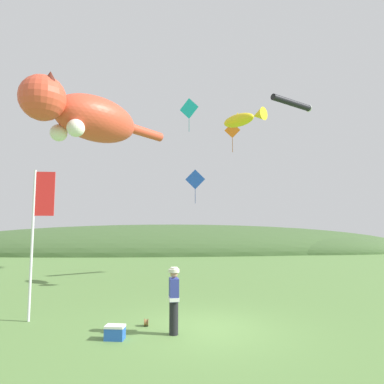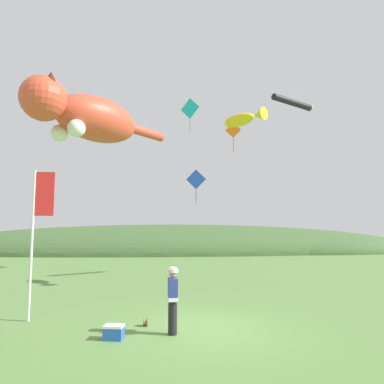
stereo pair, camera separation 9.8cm
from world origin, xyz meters
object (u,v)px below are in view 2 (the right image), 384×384
at_px(kite_fish_windsock, 243,119).
at_px(kite_diamond_blue, 196,180).
at_px(kite_spool, 145,322).
at_px(kite_giant_cat, 87,117).
at_px(festival_attendant, 173,298).
at_px(picnic_cooler, 114,332).
at_px(festival_banner_pole, 38,221).
at_px(kite_diamond_teal, 190,109).
at_px(kite_diamond_orange, 233,131).
at_px(kite_tube_streamer, 293,103).

relative_size(kite_fish_windsock, kite_diamond_blue, 1.02).
relative_size(kite_spool, kite_giant_cat, 0.03).
height_order(festival_attendant, kite_giant_cat, kite_giant_cat).
relative_size(picnic_cooler, festival_banner_pole, 0.12).
relative_size(kite_spool, kite_fish_windsock, 0.10).
height_order(kite_giant_cat, kite_diamond_blue, kite_giant_cat).
bearing_deg(kite_diamond_teal, festival_banner_pole, -116.34).
bearing_deg(picnic_cooler, kite_giant_cat, 107.86).
height_order(kite_spool, kite_diamond_orange, kite_diamond_orange).
bearing_deg(kite_spool, festival_attendant, -48.36).
bearing_deg(kite_diamond_orange, picnic_cooler, -116.18).
distance_m(kite_fish_windsock, kite_diamond_blue, 6.20).
relative_size(kite_spool, picnic_cooler, 0.39).
relative_size(kite_giant_cat, kite_diamond_orange, 4.02).
xyz_separation_m(kite_spool, kite_diamond_orange, (4.75, 10.04, 8.69)).
relative_size(picnic_cooler, kite_diamond_teal, 0.23).
height_order(festival_attendant, kite_fish_windsock, kite_fish_windsock).
xyz_separation_m(picnic_cooler, kite_diamond_teal, (2.98, 13.42, 10.74)).
bearing_deg(kite_fish_windsock, kite_diamond_orange, 84.71).
height_order(festival_attendant, kite_tube_streamer, kite_tube_streamer).
distance_m(kite_fish_windsock, kite_diamond_orange, 4.46).
bearing_deg(picnic_cooler, kite_diamond_teal, 77.47).
bearing_deg(kite_diamond_blue, kite_diamond_orange, -26.35).
xyz_separation_m(kite_fish_windsock, kite_diamond_orange, (0.41, 4.39, 0.68)).
xyz_separation_m(festival_banner_pole, kite_diamond_teal, (5.68, 11.48, 7.86)).
xyz_separation_m(kite_giant_cat, kite_tube_streamer, (11.52, 0.26, 1.23)).
height_order(kite_diamond_blue, kite_diamond_teal, kite_diamond_teal).
bearing_deg(picnic_cooler, kite_tube_streamer, 47.13).
distance_m(kite_giant_cat, kite_diamond_teal, 7.67).
height_order(kite_spool, kite_diamond_blue, kite_diamond_blue).
relative_size(festival_attendant, kite_tube_streamer, 0.60).
xyz_separation_m(kite_spool, festival_banner_pole, (-3.45, 0.81, 2.95)).
distance_m(kite_diamond_blue, kite_diamond_teal, 5.20).
distance_m(festival_banner_pole, kite_fish_windsock, 10.47).
height_order(picnic_cooler, kite_diamond_blue, kite_diamond_blue).
distance_m(picnic_cooler, kite_diamond_orange, 15.14).
distance_m(kite_fish_windsock, kite_tube_streamer, 4.70).
bearing_deg(kite_fish_windsock, kite_spool, -127.54).
xyz_separation_m(kite_fish_windsock, kite_diamond_teal, (-2.11, 6.64, 2.80)).
bearing_deg(kite_tube_streamer, kite_diamond_orange, 148.70).
distance_m(kite_tube_streamer, kite_diamond_teal, 7.06).
distance_m(festival_attendant, kite_diamond_orange, 14.01).
distance_m(picnic_cooler, kite_tube_streamer, 16.00).
bearing_deg(festival_attendant, kite_diamond_teal, 83.63).
bearing_deg(kite_fish_windsock, kite_diamond_teal, 107.59).
height_order(kite_tube_streamer, kite_diamond_orange, kite_tube_streamer).
xyz_separation_m(kite_spool, kite_tube_streamer, (7.87, 8.14, 9.86)).
distance_m(festival_banner_pole, kite_diamond_blue, 12.26).
bearing_deg(kite_tube_streamer, kite_diamond_teal, 143.64).
relative_size(kite_spool, kite_diamond_orange, 0.11).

